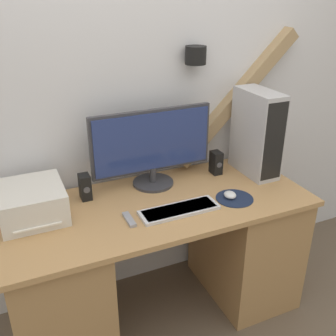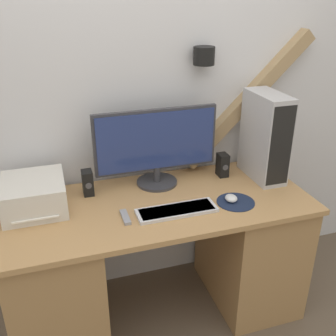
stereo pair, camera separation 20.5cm
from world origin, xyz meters
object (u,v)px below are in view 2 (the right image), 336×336
at_px(keyboard, 177,210).
at_px(speaker_right, 223,165).
at_px(computer_tower, 265,137).
at_px(printer, 34,195).
at_px(mouse, 231,198).
at_px(remote_control, 125,217).
at_px(speaker_left, 88,183).
at_px(monitor, 156,144).

bearing_deg(keyboard, speaker_right, 38.56).
distance_m(computer_tower, printer, 1.33).
height_order(keyboard, mouse, mouse).
bearing_deg(keyboard, printer, 159.52).
distance_m(printer, remote_control, 0.49).
xyz_separation_m(keyboard, remote_control, (-0.27, 0.02, -0.00)).
xyz_separation_m(keyboard, speaker_right, (0.40, 0.32, 0.06)).
bearing_deg(computer_tower, printer, 179.29).
xyz_separation_m(keyboard, speaker_left, (-0.41, 0.33, 0.06)).
bearing_deg(mouse, speaker_left, 156.16).
xyz_separation_m(keyboard, computer_tower, (0.63, 0.24, 0.25)).
bearing_deg(mouse, keyboard, -177.64).
bearing_deg(printer, mouse, -13.70).
height_order(keyboard, remote_control, keyboard).
distance_m(printer, speaker_left, 0.29).
distance_m(monitor, computer_tower, 0.64).
relative_size(keyboard, mouse, 5.48).
height_order(keyboard, speaker_left, speaker_left).
xyz_separation_m(monitor, printer, (-0.69, -0.09, -0.17)).
distance_m(keyboard, remote_control, 0.27).
bearing_deg(remote_control, computer_tower, 13.89).
bearing_deg(computer_tower, speaker_right, 160.38).
bearing_deg(remote_control, keyboard, -4.48).
bearing_deg(printer, speaker_left, 14.65).
height_order(keyboard, computer_tower, computer_tower).
xyz_separation_m(mouse, speaker_left, (-0.72, 0.32, 0.05)).
bearing_deg(remote_control, printer, 150.87).
height_order(monitor, speaker_left, monitor).
xyz_separation_m(computer_tower, speaker_left, (-1.04, 0.09, -0.19)).
height_order(monitor, keyboard, monitor).
distance_m(mouse, remote_control, 0.58).
height_order(speaker_left, remote_control, speaker_left).
distance_m(computer_tower, speaker_left, 1.06).
bearing_deg(speaker_left, speaker_right, -0.73).
xyz_separation_m(speaker_left, remote_control, (0.14, -0.31, -0.06)).
bearing_deg(keyboard, speaker_left, 140.86).
height_order(monitor, mouse, monitor).
bearing_deg(monitor, printer, -172.60).
distance_m(monitor, remote_control, 0.48).
bearing_deg(speaker_left, monitor, 2.13).
bearing_deg(speaker_left, remote_control, -65.37).
relative_size(keyboard, printer, 1.19).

